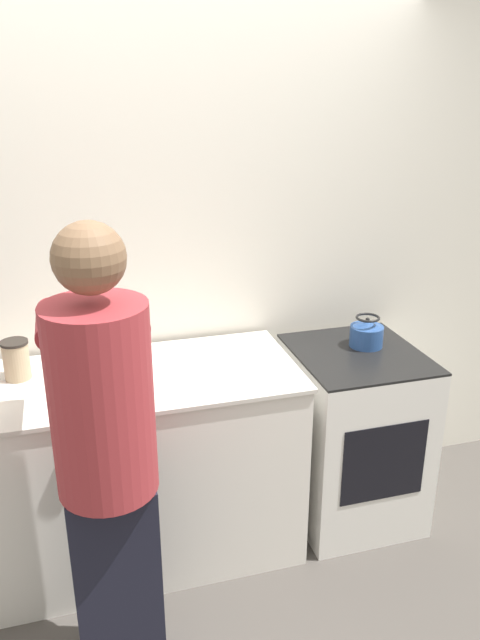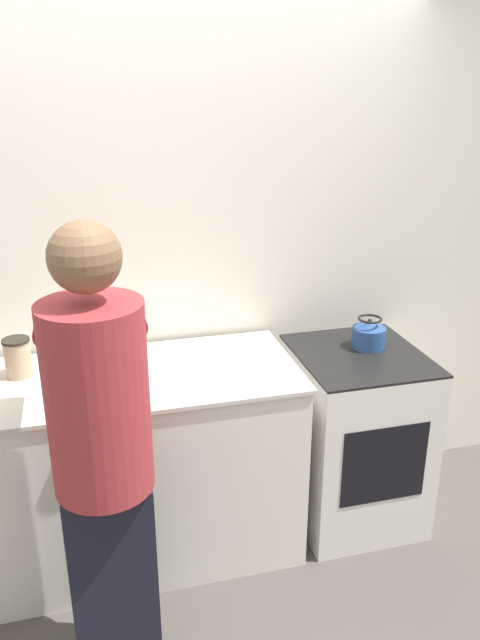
{
  "view_description": "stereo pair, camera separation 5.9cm",
  "coord_description": "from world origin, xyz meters",
  "views": [
    {
      "loc": [
        -0.45,
        -2.16,
        2.13
      ],
      "look_at": [
        0.24,
        0.23,
        1.18
      ],
      "focal_mm": 35.0,
      "sensor_mm": 36.0,
      "label": 1
    },
    {
      "loc": [
        -0.39,
        -2.17,
        2.13
      ],
      "look_at": [
        0.24,
        0.23,
        1.18
      ],
      "focal_mm": 35.0,
      "sensor_mm": 36.0,
      "label": 2
    }
  ],
  "objects": [
    {
      "name": "wall_back",
      "position": [
        0.0,
        0.73,
        1.3
      ],
      "size": [
        8.0,
        0.05,
        2.6
      ],
      "color": "silver",
      "rests_on": "ground_plane"
    },
    {
      "name": "oven",
      "position": [
        0.86,
        0.33,
        0.45
      ],
      "size": [
        0.6,
        0.66,
        0.91
      ],
      "color": "silver",
      "rests_on": "ground_plane"
    },
    {
      "name": "counter",
      "position": [
        -0.33,
        0.33,
        0.46
      ],
      "size": [
        1.68,
        0.69,
        0.93
      ],
      "color": "silver",
      "rests_on": "ground_plane"
    },
    {
      "name": "ground_plane",
      "position": [
        0.0,
        0.0,
        0.0
      ],
      "size": [
        12.0,
        12.0,
        0.0
      ],
      "primitive_type": "plane",
      "color": "#4C4742"
    },
    {
      "name": "kettle",
      "position": [
        0.93,
        0.4,
        0.97
      ],
      "size": [
        0.16,
        0.16,
        0.15
      ],
      "color": "#284C8C",
      "rests_on": "oven"
    },
    {
      "name": "person",
      "position": [
        -0.38,
        -0.27,
        0.95
      ],
      "size": [
        0.39,
        0.63,
        1.75
      ],
      "color": "black",
      "rests_on": "ground_plane"
    },
    {
      "name": "cutting_board",
      "position": [
        -0.38,
        0.14,
        0.94
      ],
      "size": [
        0.36,
        0.21,
        0.02
      ],
      "color": "silver",
      "rests_on": "counter"
    },
    {
      "name": "canister_jar",
      "position": [
        -0.7,
        0.45,
        1.01
      ],
      "size": [
        0.12,
        0.12,
        0.17
      ],
      "color": "tan",
      "rests_on": "counter"
    },
    {
      "name": "knife",
      "position": [
        -0.37,
        0.12,
        0.95
      ],
      "size": [
        0.24,
        0.13,
        0.01
      ],
      "rotation": [
        0.0,
        0.0,
        0.42
      ],
      "color": "silver",
      "rests_on": "cutting_board"
    }
  ]
}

